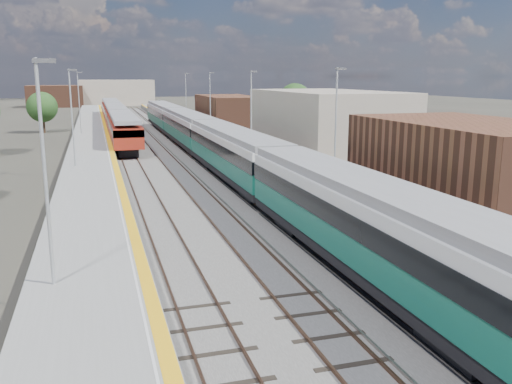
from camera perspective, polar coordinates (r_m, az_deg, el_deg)
name	(u,v)px	position (r m, az deg, el deg)	size (l,w,h in m)	color
ground	(175,149)	(61.72, -8.49, 4.55)	(320.00, 320.00, 0.00)	#47443A
ballast_bed	(153,146)	(63.91, -10.82, 4.75)	(10.50, 155.00, 0.06)	#565451
tracks	(156,144)	(65.62, -10.45, 5.02)	(8.96, 160.00, 0.17)	#4C3323
platform_right	(216,140)	(65.02, -4.20, 5.50)	(4.70, 155.00, 8.52)	slate
platform_left	(91,144)	(63.53, -16.96, 4.84)	(4.30, 155.00, 8.52)	slate
buildings	(51,65)	(149.53, -20.74, 12.37)	(72.00, 185.50, 40.00)	brown
green_train	(207,137)	(51.33, -5.20, 5.77)	(3.02, 84.11, 3.33)	black
red_train	(116,117)	(82.29, -14.54, 7.68)	(2.92, 59.24, 3.69)	black
tree_c	(42,107)	(83.74, -21.60, 8.31)	(4.29, 4.29, 5.82)	#382619
tree_d	(295,100)	(85.79, 4.10, 9.65)	(5.11, 5.11, 6.92)	#382619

